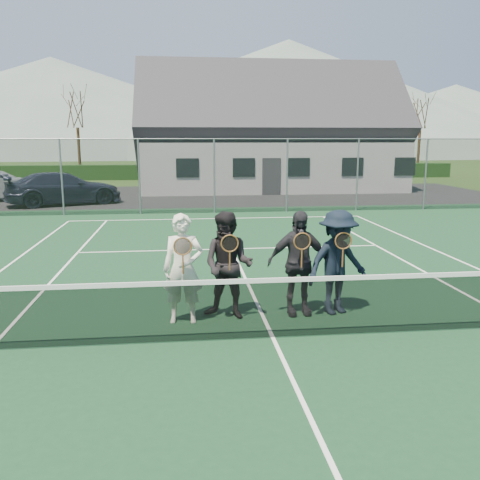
{
  "coord_description": "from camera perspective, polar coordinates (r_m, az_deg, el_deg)",
  "views": [
    {
      "loc": [
        -1.33,
        -7.16,
        2.98
      ],
      "look_at": [
        -0.33,
        1.5,
        1.25
      ],
      "focal_mm": 38.0,
      "sensor_mm": 36.0,
      "label": 1
    }
  ],
  "objects": [
    {
      "name": "clubhouse",
      "position": [
        31.62,
        3.23,
        13.05
      ],
      "size": [
        15.6,
        8.2,
        7.7
      ],
      "color": "silver",
      "rests_on": "ground"
    },
    {
      "name": "player_d",
      "position": [
        8.82,
        10.88,
        -2.48
      ],
      "size": [
        1.32,
        1.01,
        1.8
      ],
      "color": "black",
      "rests_on": "court_surface"
    },
    {
      "name": "player_c",
      "position": [
        8.68,
        6.51,
        -2.57
      ],
      "size": [
        1.07,
        0.53,
        1.8
      ],
      "color": "#232328",
      "rests_on": "court_surface"
    },
    {
      "name": "hill_centre",
      "position": [
        104.67,
        5.42,
        15.59
      ],
      "size": [
        120.0,
        120.0,
        22.0
      ],
      "primitive_type": "cone",
      "color": "slate",
      "rests_on": "ground"
    },
    {
      "name": "tree_c",
      "position": [
        40.39,
        -1.88,
        15.23
      ],
      "size": [
        3.2,
        3.2,
        7.77
      ],
      "color": "#361E13",
      "rests_on": "ground"
    },
    {
      "name": "ground",
      "position": [
        27.35,
        -3.75,
        4.96
      ],
      "size": [
        220.0,
        220.0,
        0.0
      ],
      "primitive_type": "plane",
      "color": "#284318",
      "rests_on": "ground"
    },
    {
      "name": "tennis_net",
      "position": [
        7.68,
        3.76,
        -7.33
      ],
      "size": [
        11.68,
        0.08,
        1.1
      ],
      "color": "slate",
      "rests_on": "ground"
    },
    {
      "name": "hill_east",
      "position": [
        116.73,
        22.86,
        12.36
      ],
      "size": [
        90.0,
        90.0,
        14.0
      ],
      "primitive_type": "cone",
      "color": "slate",
      "rests_on": "ground"
    },
    {
      "name": "court_surface",
      "position": [
        7.86,
        3.71,
        -10.99
      ],
      "size": [
        30.0,
        30.0,
        0.02
      ],
      "primitive_type": "cube",
      "color": "#14381E",
      "rests_on": "ground"
    },
    {
      "name": "player_a",
      "position": [
        8.29,
        -6.41,
        -3.22
      ],
      "size": [
        0.68,
        0.52,
        1.8
      ],
      "color": "white",
      "rests_on": "court_surface"
    },
    {
      "name": "tree_d",
      "position": [
        42.41,
        12.19,
        14.8
      ],
      "size": [
        3.2,
        3.2,
        7.77
      ],
      "color": "#362013",
      "rests_on": "ground"
    },
    {
      "name": "court_markings",
      "position": [
        7.86,
        3.71,
        -10.89
      ],
      "size": [
        11.03,
        23.83,
        0.01
      ],
      "color": "white",
      "rests_on": "court_surface"
    },
    {
      "name": "player_b",
      "position": [
        8.46,
        -1.32,
        -2.87
      ],
      "size": [
        1.07,
        0.97,
        1.8
      ],
      "color": "black",
      "rests_on": "court_surface"
    },
    {
      "name": "car_c",
      "position": [
        24.94,
        -19.2,
        5.49
      ],
      "size": [
        5.58,
        3.9,
        1.5
      ],
      "primitive_type": "imported",
      "rotation": [
        0.0,
        0.0,
        1.96
      ],
      "color": "black",
      "rests_on": "ground"
    },
    {
      "name": "tree_b",
      "position": [
        40.98,
        -17.93,
        14.65
      ],
      "size": [
        3.2,
        3.2,
        7.77
      ],
      "color": "#352213",
      "rests_on": "ground"
    },
    {
      "name": "hill_west",
      "position": [
        105.04,
        -20.18,
        13.86
      ],
      "size": [
        110.0,
        110.0,
        18.0
      ],
      "primitive_type": "cone",
      "color": "slate",
      "rests_on": "ground"
    },
    {
      "name": "hedge_row",
      "position": [
        39.26,
        -4.65,
        7.66
      ],
      "size": [
        40.0,
        1.2,
        1.1
      ],
      "primitive_type": "cube",
      "color": "black",
      "rests_on": "ground"
    },
    {
      "name": "perimeter_fence",
      "position": [
        20.75,
        -2.9,
        7.2
      ],
      "size": [
        30.07,
        0.07,
        3.02
      ],
      "color": "slate",
      "rests_on": "ground"
    },
    {
      "name": "tarmac_carpark",
      "position": [
        27.45,
        -12.15,
        4.77
      ],
      "size": [
        40.0,
        12.0,
        0.01
      ],
      "primitive_type": "cube",
      "color": "black",
      "rests_on": "ground"
    },
    {
      "name": "tree_e",
      "position": [
        44.66,
        19.73,
        14.22
      ],
      "size": [
        3.2,
        3.2,
        7.77
      ],
      "color": "#362213",
      "rests_on": "ground"
    }
  ]
}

